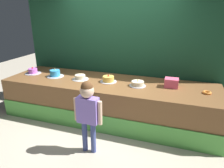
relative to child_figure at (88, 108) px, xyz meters
name	(u,v)px	position (x,y,z in m)	size (l,w,h in m)	color
ground_plane	(98,132)	(-0.09, 0.54, -0.75)	(12.00, 12.00, 0.00)	#BCB29E
stage_platform	(108,100)	(-0.09, 1.12, -0.37)	(4.19, 1.20, 0.78)	brown
curtain_backdrop	(119,46)	(-0.09, 1.82, 0.63)	(4.40, 0.08, 2.76)	#19472D
child_figure	(88,108)	(0.00, 0.00, 0.00)	(0.45, 0.21, 1.16)	#3F4C8C
pink_box	(171,83)	(1.10, 1.23, 0.11)	(0.24, 0.19, 0.16)	#F45C82
donut	(207,93)	(1.69, 1.10, 0.04)	(0.14, 0.14, 0.04)	orange
cake_far_left	(33,71)	(-1.87, 1.13, 0.07)	(0.35, 0.35, 0.15)	silver
cake_left	(55,74)	(-1.28, 1.10, 0.09)	(0.36, 0.36, 0.19)	silver
cake_center	(80,77)	(-0.68, 1.09, 0.07)	(0.33, 0.33, 0.13)	white
cake_right	(108,79)	(-0.09, 1.14, 0.08)	(0.33, 0.33, 0.15)	silver
cake_far_right	(138,84)	(0.51, 1.09, 0.07)	(0.31, 0.31, 0.15)	silver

